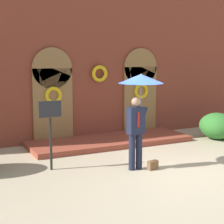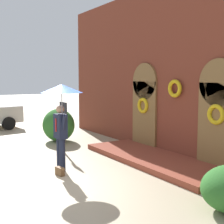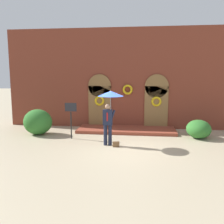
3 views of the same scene
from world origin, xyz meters
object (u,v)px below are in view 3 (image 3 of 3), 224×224
at_px(person_with_umbrella, 110,101).
at_px(handbag, 116,144).
at_px(sign_post, 71,115).
at_px(shrub_right, 199,129).
at_px(shrub_left, 38,122).

relative_size(person_with_umbrella, handbag, 8.44).
bearing_deg(handbag, person_with_umbrella, 134.02).
xyz_separation_m(sign_post, shrub_right, (6.06, 0.86, -0.72)).
height_order(person_with_umbrella, shrub_right, person_with_umbrella).
xyz_separation_m(sign_post, shrub_left, (-1.92, 0.60, -0.51)).
relative_size(sign_post, shrub_right, 1.33).
xyz_separation_m(handbag, shrub_left, (-4.19, 1.69, 0.54)).
relative_size(shrub_left, shrub_right, 1.13).
height_order(person_with_umbrella, handbag, person_with_umbrella).
height_order(sign_post, shrub_left, sign_post).
bearing_deg(shrub_right, person_with_umbrella, -156.79).
relative_size(handbag, sign_post, 0.16).
distance_m(person_with_umbrella, shrub_right, 4.67).
height_order(handbag, shrub_right, shrub_right).
distance_m(shrub_left, shrub_right, 7.99).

